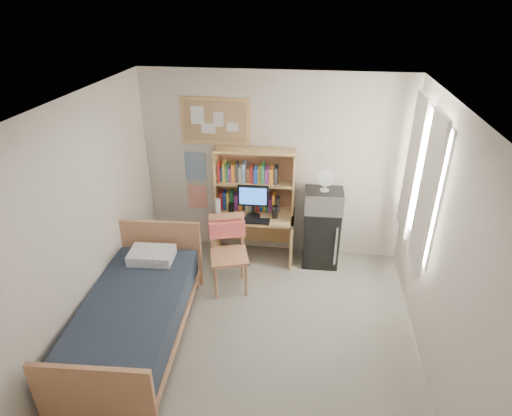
# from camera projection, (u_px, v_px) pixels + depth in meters

# --- Properties ---
(floor) EXTENTS (3.60, 4.20, 0.02)m
(floor) POSITION_uv_depth(u_px,v_px,m) (251.00, 351.00, 4.63)
(floor) COLOR gray
(floor) RESTS_ON ground
(ceiling) EXTENTS (3.60, 4.20, 0.02)m
(ceiling) POSITION_uv_depth(u_px,v_px,m) (249.00, 113.00, 3.44)
(ceiling) COLOR white
(ceiling) RESTS_ON wall_back
(wall_back) EXTENTS (3.60, 0.04, 2.60)m
(wall_back) POSITION_uv_depth(u_px,v_px,m) (273.00, 167.00, 5.89)
(wall_back) COLOR silver
(wall_back) RESTS_ON floor
(wall_left) EXTENTS (0.04, 4.20, 2.60)m
(wall_left) POSITION_uv_depth(u_px,v_px,m) (71.00, 235.00, 4.26)
(wall_left) COLOR silver
(wall_left) RESTS_ON floor
(wall_right) EXTENTS (0.04, 4.20, 2.60)m
(wall_right) POSITION_uv_depth(u_px,v_px,m) (449.00, 264.00, 3.81)
(wall_right) COLOR silver
(wall_right) RESTS_ON floor
(window_unit) EXTENTS (0.10, 1.40, 1.70)m
(window_unit) POSITION_uv_depth(u_px,v_px,m) (422.00, 180.00, 4.74)
(window_unit) COLOR white
(window_unit) RESTS_ON wall_right
(curtain_left) EXTENTS (0.04, 0.55, 1.70)m
(curtain_left) POSITION_uv_depth(u_px,v_px,m) (427.00, 195.00, 4.39)
(curtain_left) COLOR white
(curtain_left) RESTS_ON wall_right
(curtain_right) EXTENTS (0.04, 0.55, 1.70)m
(curtain_right) POSITION_uv_depth(u_px,v_px,m) (412.00, 167.00, 5.10)
(curtain_right) COLOR white
(curtain_right) RESTS_ON wall_right
(bulletin_board) EXTENTS (0.94, 0.03, 0.64)m
(bulletin_board) POSITION_uv_depth(u_px,v_px,m) (215.00, 121.00, 5.68)
(bulletin_board) COLOR tan
(bulletin_board) RESTS_ON wall_back
(poster_wave) EXTENTS (0.30, 0.01, 0.42)m
(poster_wave) POSITION_uv_depth(u_px,v_px,m) (195.00, 167.00, 6.04)
(poster_wave) COLOR #23558C
(poster_wave) RESTS_ON wall_back
(poster_japan) EXTENTS (0.28, 0.01, 0.36)m
(poster_japan) POSITION_uv_depth(u_px,v_px,m) (197.00, 197.00, 6.25)
(poster_japan) COLOR #E63F28
(poster_japan) RESTS_ON wall_back
(desk) EXTENTS (1.14, 0.59, 0.70)m
(desk) POSITION_uv_depth(u_px,v_px,m) (254.00, 236.00, 6.08)
(desk) COLOR tan
(desk) RESTS_ON floor
(desk_chair) EXTENTS (0.63, 0.63, 1.01)m
(desk_chair) POSITION_uv_depth(u_px,v_px,m) (229.00, 255.00, 5.37)
(desk_chair) COLOR tan
(desk_chair) RESTS_ON floor
(mini_fridge) EXTENTS (0.50, 0.50, 0.83)m
(mini_fridge) POSITION_uv_depth(u_px,v_px,m) (321.00, 236.00, 5.97)
(mini_fridge) COLOR black
(mini_fridge) RESTS_ON floor
(bed) EXTENTS (1.16, 2.13, 0.57)m
(bed) POSITION_uv_depth(u_px,v_px,m) (135.00, 320.00, 4.64)
(bed) COLOR #1A2230
(bed) RESTS_ON floor
(hutch) EXTENTS (1.11, 0.31, 0.90)m
(hutch) POSITION_uv_depth(u_px,v_px,m) (255.00, 181.00, 5.85)
(hutch) COLOR tan
(hutch) RESTS_ON desk
(monitor) EXTENTS (0.42, 0.04, 0.45)m
(monitor) POSITION_uv_depth(u_px,v_px,m) (253.00, 202.00, 5.77)
(monitor) COLOR black
(monitor) RESTS_ON desk
(keyboard) EXTENTS (0.49, 0.17, 0.02)m
(keyboard) POSITION_uv_depth(u_px,v_px,m) (252.00, 221.00, 5.74)
(keyboard) COLOR black
(keyboard) RESTS_ON desk
(speaker_left) EXTENTS (0.08, 0.08, 0.18)m
(speaker_left) POSITION_uv_depth(u_px,v_px,m) (231.00, 210.00, 5.86)
(speaker_left) COLOR black
(speaker_left) RESTS_ON desk
(speaker_right) EXTENTS (0.08, 0.08, 0.18)m
(speaker_right) POSITION_uv_depth(u_px,v_px,m) (275.00, 212.00, 5.80)
(speaker_right) COLOR black
(speaker_right) RESTS_ON desk
(water_bottle) EXTENTS (0.08, 0.08, 0.26)m
(water_bottle) POSITION_uv_depth(u_px,v_px,m) (218.00, 208.00, 5.82)
(water_bottle) COLOR white
(water_bottle) RESTS_ON desk
(hoodie) EXTENTS (0.48, 0.27, 0.22)m
(hoodie) POSITION_uv_depth(u_px,v_px,m) (227.00, 228.00, 5.42)
(hoodie) COLOR #FA615F
(hoodie) RESTS_ON desk_chair
(microwave) EXTENTS (0.51, 0.40, 0.29)m
(microwave) POSITION_uv_depth(u_px,v_px,m) (324.00, 201.00, 5.70)
(microwave) COLOR silver
(microwave) RESTS_ON mini_fridge
(desk_fan) EXTENTS (0.24, 0.24, 0.29)m
(desk_fan) POSITION_uv_depth(u_px,v_px,m) (325.00, 180.00, 5.56)
(desk_fan) COLOR white
(desk_fan) RESTS_ON microwave
(pillow) EXTENTS (0.54, 0.40, 0.13)m
(pillow) POSITION_uv_depth(u_px,v_px,m) (152.00, 255.00, 5.14)
(pillow) COLOR white
(pillow) RESTS_ON bed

